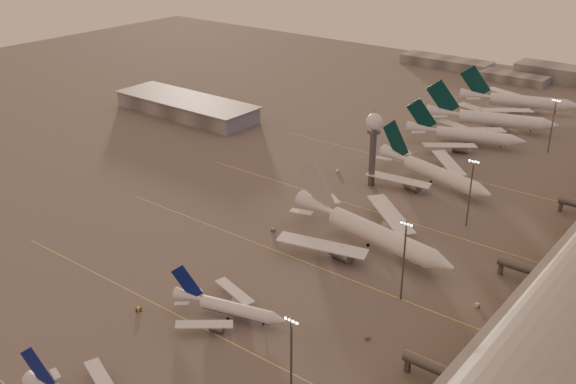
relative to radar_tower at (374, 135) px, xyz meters
The scene contains 21 objects.
ground 121.92m from the radar_tower, 92.39° to the right, with size 700.00×700.00×0.00m, color #525050.
taxiway_markings 71.83m from the radar_tower, 68.66° to the right, with size 180.00×185.25×0.02m.
hangar 127.68m from the radar_tower, behind, with size 82.00×27.00×8.50m.
radar_tower is the anchor object (origin of this frame).
mast_a 131.38m from the radar_tower, 66.17° to the right, with size 3.60×0.56×25.00m.
mast_b 82.32m from the radar_tower, 52.43° to the right, with size 3.60×0.56×25.00m.
mast_c 46.66m from the radar_tower, 12.53° to the right, with size 3.60×0.56×25.00m.
mast_d 91.11m from the radar_tower, 61.74° to the left, with size 3.60×0.56×25.00m.
distant_horizon 205.86m from the radar_tower, 90.67° to the left, with size 165.00×37.50×9.00m.
narrowbody_mid 105.26m from the radar_tower, 80.19° to the right, with size 33.81×26.63×13.49m.
widebody_white 54.17m from the radar_tower, 58.68° to the right, with size 65.69×52.23×23.24m.
greentail_a 30.19m from the radar_tower, 40.51° to the left, with size 55.95×44.60×20.78m.
greentail_b 69.20m from the radar_tower, 82.02° to the left, with size 53.17×42.33×19.84m.
greentail_c 96.05m from the radar_tower, 83.88° to the left, with size 61.44×48.84×23.08m.
greentail_d 134.42m from the radar_tower, 85.94° to the left, with size 60.69×48.28×22.73m.
gsv_tug_mid 117.06m from the radar_tower, 92.25° to the right, with size 3.91×3.81×0.98m.
gsv_truck_b 103.84m from the radar_tower, 58.66° to the right, with size 4.82×1.96×1.92m.
gsv_truck_c 58.54m from the radar_tower, 95.13° to the right, with size 6.35×4.18×2.42m.
gsv_catering_b 90.40m from the radar_tower, 38.67° to the right, with size 5.34×3.02×4.15m.
gsv_tug_far 34.06m from the radar_tower, 39.80° to the right, with size 3.89×4.28×1.05m.
gsv_truck_d 26.80m from the radar_tower, 169.94° to the left, with size 2.71×6.22×2.44m.
Camera 1 is at (130.36, -93.46, 106.57)m, focal length 42.00 mm.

